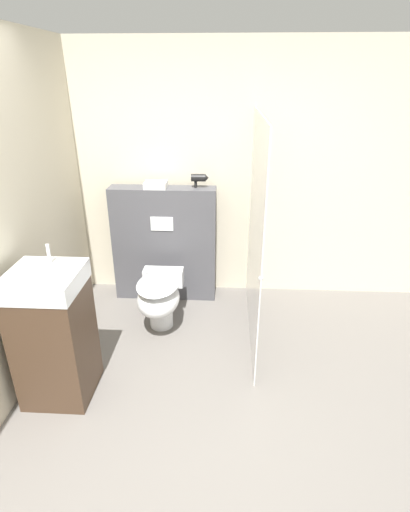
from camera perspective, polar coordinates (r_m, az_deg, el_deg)
ground_plane at (r=2.83m, az=-1.85°, el=-25.59°), size 12.00×12.00×0.00m
wall_back at (r=4.06m, az=0.55°, el=11.38°), size 8.00×0.06×2.50m
partition_panel at (r=4.10m, az=-5.79°, el=1.70°), size 1.04×0.22×1.18m
shower_glass at (r=3.39m, az=7.13°, el=3.20°), size 0.04×1.54×1.91m
toilet at (r=3.67m, az=-6.51°, el=-5.90°), size 0.38×0.65×0.50m
sink_vanity at (r=3.05m, az=-20.71°, el=-10.49°), size 0.47×0.47×1.14m
hair_drier at (r=3.86m, az=-0.82°, el=11.06°), size 0.17×0.07×0.13m
folded_towel at (r=3.91m, az=-7.06°, el=10.06°), size 0.21×0.18×0.06m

